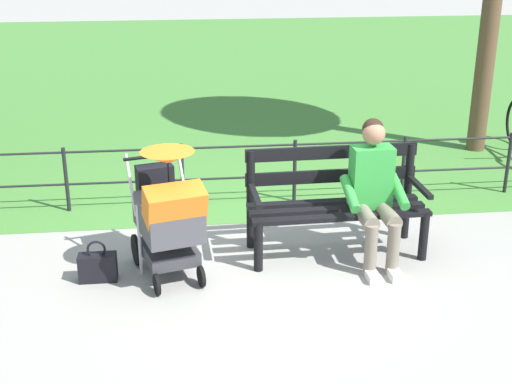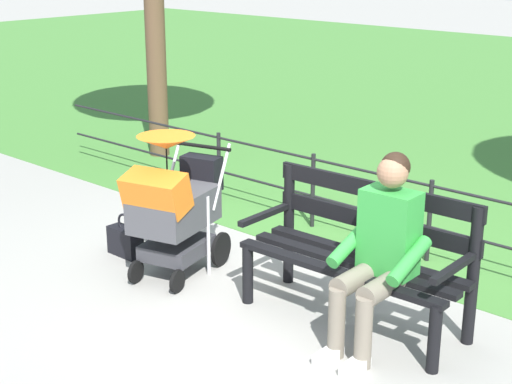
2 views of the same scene
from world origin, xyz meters
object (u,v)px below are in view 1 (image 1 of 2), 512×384
at_px(park_bench, 335,197).
at_px(stroller, 168,212).
at_px(person_on_bench, 374,189).
at_px(handbag, 98,267).

xyz_separation_m(park_bench, stroller, (1.50, 0.35, 0.07)).
xyz_separation_m(park_bench, person_on_bench, (-0.29, 0.22, 0.15)).
bearing_deg(park_bench, person_on_bench, 142.91).
relative_size(park_bench, handbag, 4.37).
xyz_separation_m(park_bench, handbag, (2.12, 0.37, -0.40)).
height_order(stroller, handbag, stroller).
bearing_deg(handbag, person_on_bench, -176.63).
bearing_deg(park_bench, stroller, 13.25).
bearing_deg(stroller, park_bench, -166.75).
height_order(person_on_bench, handbag, person_on_bench).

